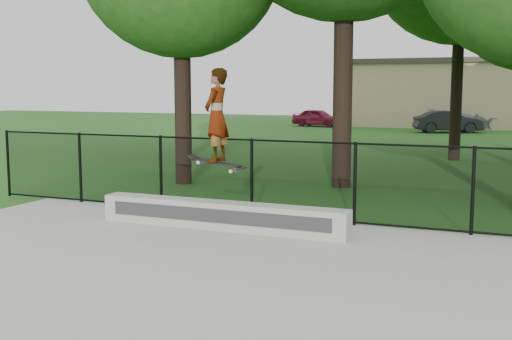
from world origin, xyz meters
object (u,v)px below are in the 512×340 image
object	(u,v)px
grind_ledge	(221,215)
car_b	(448,122)
car_a	(318,118)
car_c	(467,118)
skater_airborne	(217,117)

from	to	relation	value
grind_ledge	car_b	size ratio (longest dim) A/B	1.37
car_a	car_c	world-z (taller)	car_c
car_a	car_c	xyz separation A→B (m)	(9.13, 1.04, 0.09)
car_b	skater_airborne	distance (m)	27.72
grind_ledge	car_c	distance (m)	31.07
skater_airborne	car_b	bearing A→B (deg)	88.49
grind_ledge	skater_airborne	world-z (taller)	skater_airborne
car_b	skater_airborne	world-z (taller)	skater_airborne
car_b	car_c	bearing A→B (deg)	-34.22
car_a	car_c	bearing A→B (deg)	-73.57
grind_ledge	skater_airborne	bearing A→B (deg)	-75.60
car_c	car_a	bearing A→B (deg)	90.32
car_a	car_b	size ratio (longest dim) A/B	1.00
grind_ledge	skater_airborne	xyz separation A→B (m)	(0.08, -0.30, 1.72)
grind_ledge	car_c	xyz separation A→B (m)	(1.53, 31.03, 0.37)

